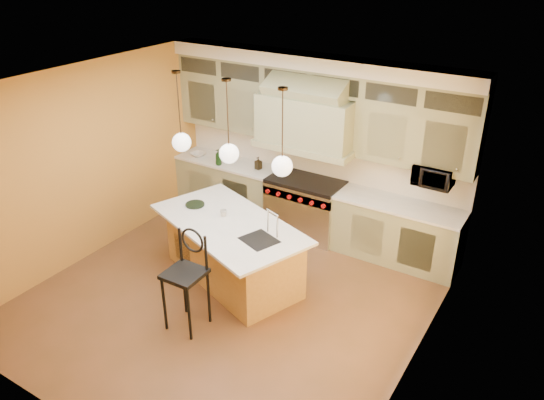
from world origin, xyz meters
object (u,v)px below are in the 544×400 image
Objects in this scene: kitchen_island at (233,249)px; microwave at (434,175)px; counter_stool at (186,274)px; range at (305,206)px.

microwave reaches higher than kitchen_island.
counter_stool is at bearing -63.31° from kitchen_island.
range is at bearing 102.33° from kitchen_island.
counter_stool is 3.65m from microwave.
kitchen_island reaches higher than counter_stool.
range is 2.84m from counter_stool.
kitchen_island is at bearing -140.48° from microwave.
kitchen_island is at bearing 95.12° from counter_stool.
kitchen_island reaches higher than range.
range is 0.46× the size of kitchen_island.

